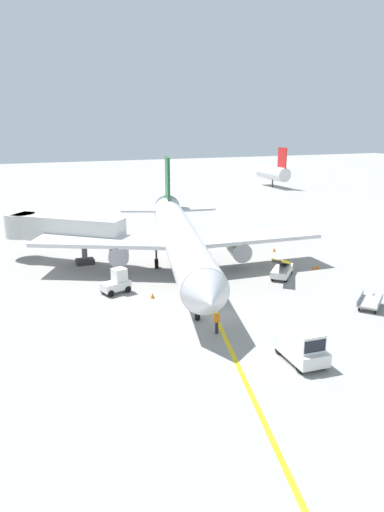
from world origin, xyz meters
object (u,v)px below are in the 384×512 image
pushback_tug (303,348)px  baggage_tug_near_wing (117,282)px  ground_crew_marshaller (217,321)px  safety_cone_nose_left (153,296)px  safety_cone_nose_right (314,267)px  jet_bridge (56,228)px  safety_cone_wingtip_right (274,250)px  baggage_cart_loaded (370,302)px  belt_loader_forward_hold (282,269)px  safety_cone_wingtip_left (318,267)px  airliner (180,237)px

pushback_tug → baggage_tug_near_wing: size_ratio=1.37×
ground_crew_marshaller → safety_cone_nose_left: 8.55m
safety_cone_nose_left → safety_cone_nose_right: 17.33m
jet_bridge → safety_cone_wingtip_right: bearing=-12.2°
baggage_cart_loaded → ground_crew_marshaller: (-13.18, 0.13, 0.44)m
belt_loader_forward_hold → safety_cone_wingtip_right: 9.39m
baggage_tug_near_wing → safety_cone_wingtip_left: baggage_tug_near_wing is taller
safety_cone_nose_right → safety_cone_nose_left: bearing=-174.1°
ground_crew_marshaller → safety_cone_wingtip_right: bearing=49.1°
baggage_tug_near_wing → safety_cone_wingtip_left: (20.19, -0.61, -0.71)m
jet_bridge → pushback_tug: size_ratio=3.11×
belt_loader_forward_hold → safety_cone_nose_right: size_ratio=10.33×
pushback_tug → safety_cone_wingtip_left: bearing=51.5°
safety_cone_wingtip_left → baggage_cart_loaded: bearing=-103.9°
belt_loader_forward_hold → safety_cone_wingtip_left: belt_loader_forward_hold is taller
pushback_tug → baggage_cart_loaded: bearing=29.2°
baggage_tug_near_wing → jet_bridge: bearing=106.6°
safety_cone_nose_right → safety_cone_wingtip_left: same height
safety_cone_wingtip_left → airliner: bearing=162.0°
airliner → safety_cone_nose_right: bearing=-19.0°
airliner → baggage_cart_loaded: (10.57, -14.48, -2.95)m
airliner → safety_cone_wingtip_right: bearing=14.0°
safety_cone_wingtip_right → jet_bridge: bearing=167.8°
safety_cone_nose_left → safety_cone_wingtip_right: same height
pushback_tug → ground_crew_marshaller: bearing=118.2°
jet_bridge → pushback_tug: jet_bridge is taller
baggage_tug_near_wing → safety_cone_nose_right: baggage_tug_near_wing is taller
baggage_cart_loaded → safety_cone_nose_left: size_ratio=7.71×
baggage_tug_near_wing → airliner: bearing=27.3°
jet_bridge → baggage_tug_near_wing: jet_bridge is taller
ground_crew_marshaller → safety_cone_nose_left: (-2.08, 8.26, -0.69)m
safety_cone_nose_right → safety_cone_wingtip_left: (0.54, 0.05, 0.00)m
safety_cone_wingtip_left → ground_crew_marshaller: bearing=-147.3°
pushback_tug → safety_cone_wingtip_right: bearing=62.6°
pushback_tug → safety_cone_nose_left: pushback_tug is taller
pushback_tug → ground_crew_marshaller: pushback_tug is taller
pushback_tug → baggage_tug_near_wing: bearing=114.7°
airliner → baggage_tug_near_wing: airliner is taller
baggage_tug_near_wing → safety_cone_wingtip_left: 20.22m
pushback_tug → belt_loader_forward_hold: bearing=62.3°
safety_cone_nose_right → jet_bridge: bearing=151.8°
pushback_tug → baggage_tug_near_wing: (-7.58, 16.46, -0.07)m
baggage_cart_loaded → safety_cone_nose_left: bearing=151.2°
safety_cone_nose_left → safety_cone_nose_right: size_ratio=1.00×
belt_loader_forward_hold → safety_cone_wingtip_right: (4.24, 8.36, -0.56)m
airliner → safety_cone_nose_left: bearing=-127.6°
jet_bridge → safety_cone_nose_right: jet_bridge is taller
ground_crew_marshaller → safety_cone_nose_right: ground_crew_marshaller is taller
belt_loader_forward_hold → safety_cone_wingtip_left: 4.96m
ground_crew_marshaller → safety_cone_nose_right: (15.17, 10.04, -0.69)m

